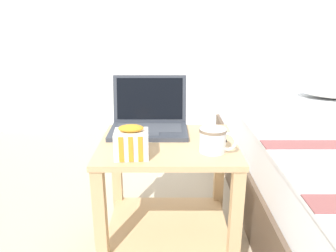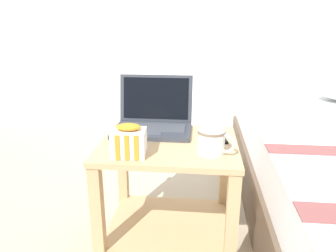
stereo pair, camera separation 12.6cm
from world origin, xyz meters
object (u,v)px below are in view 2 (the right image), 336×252
(mug_front_left, at_px, (212,140))
(snack_bag, at_px, (129,141))
(cell_phone, at_px, (215,137))
(laptop, at_px, (153,120))

(mug_front_left, relative_size, snack_bag, 1.09)
(cell_phone, bearing_deg, laptop, 162.47)
(laptop, bearing_deg, cell_phone, -17.53)
(cell_phone, bearing_deg, snack_bag, -146.89)
(laptop, distance_m, snack_bag, 0.30)
(snack_bag, xyz_separation_m, cell_phone, (0.32, 0.21, -0.05))
(laptop, relative_size, cell_phone, 2.23)
(laptop, bearing_deg, mug_front_left, -44.18)
(mug_front_left, height_order, cell_phone, mug_front_left)
(mug_front_left, bearing_deg, snack_bag, -170.82)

